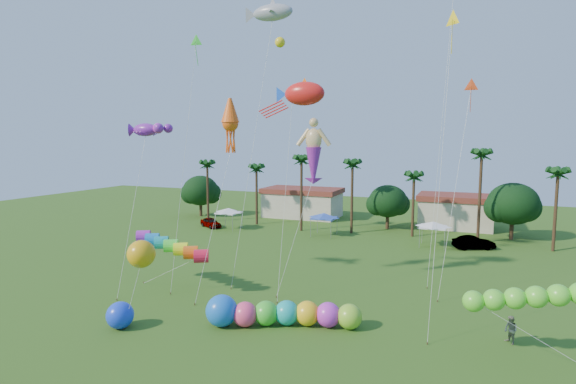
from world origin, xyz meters
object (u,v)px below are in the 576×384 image
at_px(car_b, 474,243).
at_px(car_a, 211,222).
at_px(caterpillar_inflatable, 278,313).
at_px(spectator_b, 511,330).
at_px(blue_ball, 120,315).

bearing_deg(car_b, car_a, 66.38).
bearing_deg(caterpillar_inflatable, car_b, 46.42).
bearing_deg(spectator_b, car_b, 147.11).
relative_size(car_b, caterpillar_inflatable, 0.45).
xyz_separation_m(caterpillar_inflatable, blue_ball, (-9.69, -4.40, 0.00)).
distance_m(car_b, spectator_b, 25.86).
relative_size(car_b, spectator_b, 2.66).
distance_m(car_a, spectator_b, 45.64).
bearing_deg(car_a, blue_ball, -127.43).
bearing_deg(caterpillar_inflatable, spectator_b, -8.25).
distance_m(spectator_b, blue_ball, 25.39).
bearing_deg(car_b, spectator_b, 160.72).
distance_m(car_b, blue_ball, 39.94).
xyz_separation_m(car_b, spectator_b, (2.19, -25.76, 0.11)).
bearing_deg(car_a, spectator_b, -93.79).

